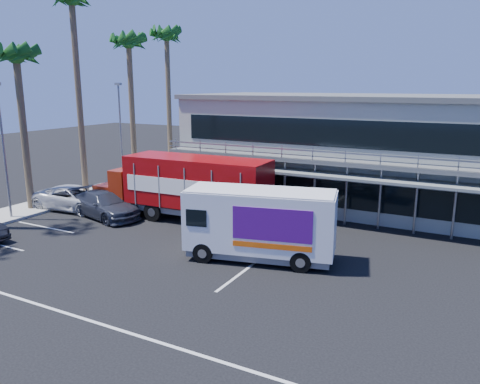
% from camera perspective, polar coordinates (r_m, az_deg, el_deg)
% --- Properties ---
extents(ground, '(120.00, 120.00, 0.00)m').
position_cam_1_polar(ground, '(21.34, -4.86, -8.99)').
color(ground, black).
rests_on(ground, ground).
extents(building, '(22.40, 12.00, 7.30)m').
position_cam_1_polar(building, '(32.76, 13.93, 5.04)').
color(building, '#9EA597').
rests_on(building, ground).
extents(curb_strip, '(3.00, 32.00, 0.16)m').
position_cam_1_polar(curb_strip, '(35.19, -20.34, -0.79)').
color(curb_strip, '#A5A399').
rests_on(curb_strip, ground).
extents(palm_c, '(2.80, 2.80, 10.75)m').
position_cam_1_polar(palm_c, '(32.34, -25.57, 13.97)').
color(palm_c, brown).
rests_on(palm_c, ground).
extents(palm_d, '(2.80, 2.80, 14.75)m').
position_cam_1_polar(palm_d, '(36.11, -19.75, 19.96)').
color(palm_d, brown).
rests_on(palm_d, ground).
extents(palm_e, '(2.80, 2.80, 12.25)m').
position_cam_1_polar(palm_e, '(39.15, -13.38, 16.47)').
color(palm_e, brown).
rests_on(palm_e, ground).
extents(palm_f, '(2.80, 2.80, 13.25)m').
position_cam_1_polar(palm_f, '(43.75, -8.92, 17.43)').
color(palm_f, brown).
rests_on(palm_f, ground).
extents(light_pole_near, '(0.50, 0.25, 8.09)m').
position_cam_1_polar(light_pole_near, '(30.77, -26.90, 5.12)').
color(light_pole_near, gray).
rests_on(light_pole_near, ground).
extents(light_pole_far, '(0.50, 0.25, 8.09)m').
position_cam_1_polar(light_pole_far, '(37.39, -14.34, 7.27)').
color(light_pole_far, gray).
rests_on(light_pole_far, ground).
extents(red_truck, '(11.42, 3.15, 3.81)m').
position_cam_1_polar(red_truck, '(28.02, -6.61, 0.80)').
color(red_truck, maroon).
rests_on(red_truck, ground).
extents(white_van, '(7.15, 3.82, 3.32)m').
position_cam_1_polar(white_van, '(21.48, 2.44, -3.82)').
color(white_van, white).
rests_on(white_van, ground).
extents(parked_car_c, '(5.82, 3.11, 1.55)m').
position_cam_1_polar(parked_car_c, '(32.18, -19.56, -0.69)').
color(parked_car_c, silver).
rests_on(parked_car_c, ground).
extents(parked_car_d, '(5.80, 3.45, 1.58)m').
position_cam_1_polar(parked_car_d, '(29.79, -16.20, -1.49)').
color(parked_car_d, '#2C303B').
rests_on(parked_car_d, ground).
extents(parked_car_e, '(4.85, 3.22, 1.53)m').
position_cam_1_polar(parked_car_e, '(34.84, -8.46, 0.92)').
color(parked_car_e, slate).
rests_on(parked_car_e, ground).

